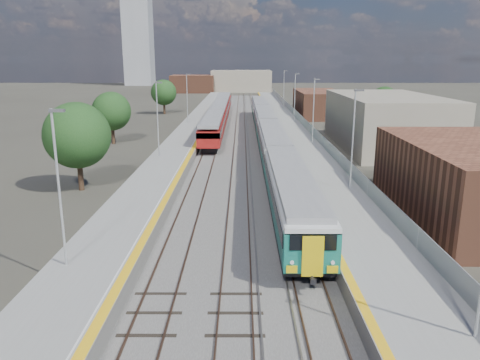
{
  "coord_description": "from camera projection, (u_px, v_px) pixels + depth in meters",
  "views": [
    {
      "loc": [
        -1.73,
        -12.78,
        10.62
      ],
      "look_at": [
        -1.87,
        19.8,
        2.2
      ],
      "focal_mm": 35.0,
      "sensor_mm": 36.0,
      "label": 1
    }
  ],
  "objects": [
    {
      "name": "tree_c",
      "position": [
        164.0,
        92.0,
        92.52
      ],
      "size": [
        5.02,
        5.02,
        6.8
      ],
      "color": "#382619",
      "rests_on": "ground"
    },
    {
      "name": "red_train",
      "position": [
        220.0,
        113.0,
        78.2
      ],
      "size": [
        2.69,
        54.53,
        3.39
      ],
      "color": "black",
      "rests_on": "ground"
    },
    {
      "name": "green_train",
      "position": [
        268.0,
        131.0,
        57.66
      ],
      "size": [
        2.7,
        75.12,
        2.97
      ],
      "color": "black",
      "rests_on": "ground"
    },
    {
      "name": "ballast_bed",
      "position": [
        238.0,
        137.0,
        65.86
      ],
      "size": [
        10.5,
        155.0,
        0.06
      ],
      "primitive_type": "cube",
      "color": "#565451",
      "rests_on": "ground"
    },
    {
      "name": "tracks",
      "position": [
        243.0,
        135.0,
        67.46
      ],
      "size": [
        8.96,
        160.0,
        0.17
      ],
      "color": "#4C3323",
      "rests_on": "ground"
    },
    {
      "name": "tree_b",
      "position": [
        111.0,
        111.0,
        59.64
      ],
      "size": [
        4.92,
        4.92,
        6.67
      ],
      "color": "#382619",
      "rests_on": "ground"
    },
    {
      "name": "platform_left",
      "position": [
        190.0,
        133.0,
        65.75
      ],
      "size": [
        4.3,
        155.0,
        8.52
      ],
      "color": "slate",
      "rests_on": "ground"
    },
    {
      "name": "platform_right",
      "position": [
        292.0,
        133.0,
        65.69
      ],
      "size": [
        4.7,
        155.0,
        8.52
      ],
      "color": "slate",
      "rests_on": "ground"
    },
    {
      "name": "tree_d",
      "position": [
        384.0,
        100.0,
        79.97
      ],
      "size": [
        4.57,
        4.57,
        6.19
      ],
      "color": "#382619",
      "rests_on": "ground"
    },
    {
      "name": "ground",
      "position": [
        255.0,
        140.0,
        63.43
      ],
      "size": [
        320.0,
        320.0,
        0.0
      ],
      "primitive_type": "plane",
      "color": "#47443A",
      "rests_on": "ground"
    },
    {
      "name": "buildings",
      "position": [
        190.0,
        59.0,
        146.61
      ],
      "size": [
        72.0,
        185.5,
        40.0
      ],
      "color": "brown",
      "rests_on": "ground"
    },
    {
      "name": "tree_a",
      "position": [
        77.0,
        135.0,
        38.05
      ],
      "size": [
        5.41,
        5.41,
        7.33
      ],
      "color": "#382619",
      "rests_on": "ground"
    }
  ]
}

